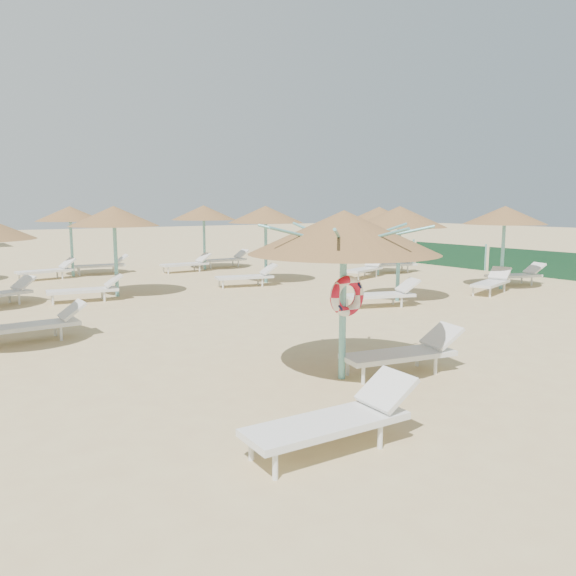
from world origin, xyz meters
TOP-DOWN VIEW (x-y plane):
  - ground at (0.00, 0.00)m, footprint 120.00×120.00m
  - main_palapa at (-0.31, 0.15)m, footprint 2.94×2.94m
  - lounger_main_a at (-2.01, -1.82)m, footprint 2.09×0.71m
  - lounger_main_b at (0.74, -0.21)m, footprint 2.10×1.00m
  - palapa_field at (1.51, 10.09)m, footprint 19.50×14.25m
  - windbreak_fence at (14.00, 9.96)m, footprint 0.08×19.84m

SIDE VIEW (x-z plane):
  - ground at x=0.00m, z-range 0.00..0.00m
  - lounger_main_b at x=0.74m, z-range -0.02..0.72m
  - lounger_main_a at x=-2.01m, z-range -0.02..0.73m
  - windbreak_fence at x=14.00m, z-range -0.05..1.05m
  - palapa_field at x=1.51m, z-range 0.94..3.63m
  - main_palapa at x=-0.31m, z-range 0.97..3.61m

